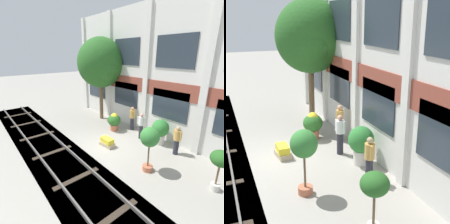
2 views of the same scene
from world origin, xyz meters
TOP-DOWN VIEW (x-y plane):
  - ground_plane at (0.00, 0.00)m, footprint 80.00×80.00m
  - apartment_facade at (0.00, 3.35)m, footprint 14.83×0.64m
  - rail_tracks at (0.00, -2.78)m, footprint 22.47×2.80m
  - broadleaf_tree at (-3.80, 2.36)m, footprint 3.63×3.46m
  - potted_plant_tall_urn at (2.98, -0.02)m, footprint 0.84×0.84m
  - potted_plant_fluted_column at (1.80, 2.49)m, footprint 0.97×0.97m
  - potted_plant_square_trough at (0.08, -0.08)m, footprint 0.90×0.57m
  - potted_plant_ribbed_drum at (-1.31, 1.62)m, footprint 0.88×0.88m
  - potted_plant_low_pan at (5.43, 1.05)m, footprint 0.75×0.75m
  - resident_by_doorway at (3.03, 2.19)m, footprint 0.52×0.34m
  - resident_watching_tracks at (0.65, 2.12)m, footprint 0.49×0.34m
  - resident_near_plants at (-0.62, 2.63)m, footprint 0.53×0.34m

SIDE VIEW (x-z plane):
  - rail_tracks at x=0.00m, z-range -0.35..0.08m
  - ground_plane at x=0.00m, z-range 0.00..0.00m
  - potted_plant_square_trough at x=0.08m, z-range -0.01..0.48m
  - potted_plant_ribbed_drum at x=-1.31m, z-range 0.09..1.33m
  - resident_by_doorway at x=3.03m, z-range 0.05..1.63m
  - potted_plant_fluted_column at x=1.80m, z-range 0.13..1.62m
  - resident_watching_tracks at x=0.65m, z-range 0.06..1.69m
  - resident_near_plants at x=-0.62m, z-range 0.06..1.71m
  - potted_plant_low_pan at x=5.43m, z-range 0.44..2.16m
  - potted_plant_tall_urn at x=2.98m, z-range 0.49..2.61m
  - apartment_facade at x=0.00m, z-range -0.02..7.89m
  - broadleaf_tree at x=-3.80m, z-range 1.18..7.40m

